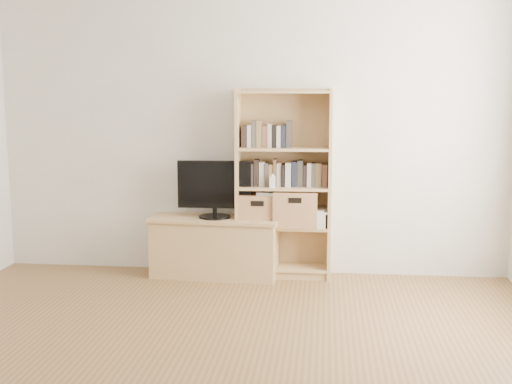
# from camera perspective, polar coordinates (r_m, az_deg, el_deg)

# --- Properties ---
(back_wall) EXTENTS (4.50, 0.02, 2.60)m
(back_wall) POSITION_cam_1_polar(r_m,az_deg,el_deg) (5.64, -0.53, 5.84)
(back_wall) COLOR beige
(back_wall) RESTS_ON floor
(tv_stand) EXTENTS (1.10, 0.47, 0.50)m
(tv_stand) POSITION_cam_1_polar(r_m,az_deg,el_deg) (5.64, -3.66, -5.00)
(tv_stand) COLOR tan
(tv_stand) RESTS_ON floor
(bookshelf) EXTENTS (0.82, 0.31, 1.63)m
(bookshelf) POSITION_cam_1_polar(r_m,az_deg,el_deg) (5.52, 2.46, 0.70)
(bookshelf) COLOR tan
(bookshelf) RESTS_ON floor
(television) EXTENTS (0.64, 0.07, 0.50)m
(television) POSITION_cam_1_polar(r_m,az_deg,el_deg) (5.54, -3.71, 0.23)
(television) COLOR black
(television) RESTS_ON tv_stand
(books_row_mid) EXTENTS (0.89, 0.19, 0.24)m
(books_row_mid) POSITION_cam_1_polar(r_m,az_deg,el_deg) (5.52, 2.48, 1.76)
(books_row_mid) COLOR beige
(books_row_mid) RESTS_ON bookshelf
(books_row_upper) EXTENTS (0.38, 0.16, 0.20)m
(books_row_upper) POSITION_cam_1_polar(r_m,az_deg,el_deg) (5.51, 0.61, 5.02)
(books_row_upper) COLOR beige
(books_row_upper) RESTS_ON bookshelf
(baby_monitor) EXTENTS (0.05, 0.03, 0.10)m
(baby_monitor) POSITION_cam_1_polar(r_m,az_deg,el_deg) (5.43, 1.47, 0.88)
(baby_monitor) COLOR white
(baby_monitor) RESTS_ON bookshelf
(basket_left) EXTENTS (0.34, 0.29, 0.27)m
(basket_left) POSITION_cam_1_polar(r_m,az_deg,el_deg) (5.56, 0.21, -1.57)
(basket_left) COLOR olive
(basket_left) RESTS_ON bookshelf
(basket_right) EXTENTS (0.39, 0.33, 0.31)m
(basket_right) POSITION_cam_1_polar(r_m,az_deg,el_deg) (5.55, 3.47, -1.45)
(basket_right) COLOR olive
(basket_right) RESTS_ON bookshelf
(laptop) EXTENTS (0.36, 0.28, 0.03)m
(laptop) POSITION_cam_1_polar(r_m,az_deg,el_deg) (5.52, 1.98, -0.08)
(laptop) COLOR white
(laptop) RESTS_ON basket_left
(magazine_stack) EXTENTS (0.22, 0.30, 0.13)m
(magazine_stack) POSITION_cam_1_polar(r_m,az_deg,el_deg) (5.56, 5.33, -2.38)
(magazine_stack) COLOR beige
(magazine_stack) RESTS_ON bookshelf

